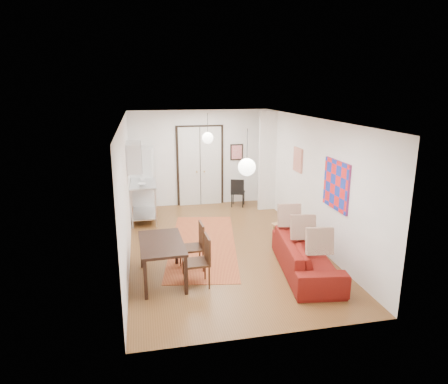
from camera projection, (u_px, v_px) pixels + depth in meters
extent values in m
plane|color=brown|center=(223.00, 246.00, 9.23)|extent=(7.00, 7.00, 0.00)
cube|color=white|center=(223.00, 119.00, 8.49)|extent=(4.20, 7.00, 0.02)
cube|color=white|center=(200.00, 158.00, 12.17)|extent=(4.20, 0.02, 2.90)
cube|color=white|center=(274.00, 244.00, 5.55)|extent=(4.20, 0.02, 2.90)
cube|color=white|center=(126.00, 190.00, 8.44)|extent=(0.02, 7.00, 2.90)
cube|color=white|center=(311.00, 181.00, 9.28)|extent=(0.02, 7.00, 2.90)
cube|color=silver|center=(200.00, 166.00, 12.19)|extent=(1.44, 0.06, 2.50)
cube|color=white|center=(267.00, 161.00, 11.64)|extent=(0.50, 0.10, 2.90)
cube|color=silver|center=(134.00, 157.00, 9.78)|extent=(0.35, 1.00, 0.70)
cube|color=red|center=(336.00, 185.00, 8.04)|extent=(0.05, 1.00, 1.00)
cube|color=beige|center=(298.00, 160.00, 9.94)|extent=(0.05, 0.50, 0.60)
cube|color=red|center=(237.00, 152.00, 12.33)|extent=(0.40, 0.03, 0.50)
cube|color=#A47244|center=(128.00, 152.00, 10.21)|extent=(0.03, 0.44, 0.54)
sphere|color=white|center=(208.00, 138.00, 10.55)|extent=(0.30, 0.30, 0.30)
cylinder|color=black|center=(208.00, 123.00, 10.44)|extent=(0.01, 0.01, 0.50)
sphere|color=white|center=(247.00, 167.00, 6.76)|extent=(0.30, 0.30, 0.30)
cylinder|color=black|center=(247.00, 144.00, 6.66)|extent=(0.01, 0.01, 0.50)
cube|color=#AD5B2B|center=(203.00, 244.00, 9.32)|extent=(2.13, 4.14, 0.01)
imported|color=maroon|center=(306.00, 256.00, 7.85)|extent=(2.46, 1.24, 0.69)
cube|color=tan|center=(292.00, 224.00, 9.56)|extent=(1.00, 0.73, 0.04)
cube|color=tan|center=(279.00, 236.00, 9.34)|extent=(0.06, 0.06, 0.36)
cube|color=tan|center=(311.00, 233.00, 9.50)|extent=(0.06, 0.06, 0.36)
cube|color=tan|center=(273.00, 230.00, 9.72)|extent=(0.06, 0.06, 0.36)
cube|color=tan|center=(304.00, 228.00, 9.88)|extent=(0.06, 0.06, 0.36)
imported|color=#3A6D31|center=(294.00, 215.00, 9.51)|extent=(0.39, 0.42, 0.39)
cube|color=silver|center=(143.00, 184.00, 10.77)|extent=(0.72, 1.39, 0.05)
cube|color=silver|center=(145.00, 213.00, 10.98)|extent=(0.68, 1.35, 0.03)
cylinder|color=silver|center=(132.00, 209.00, 10.23)|extent=(0.04, 0.04, 1.03)
cylinder|color=silver|center=(156.00, 208.00, 10.35)|extent=(0.04, 0.04, 1.03)
cylinder|color=silver|center=(133.00, 196.00, 11.46)|extent=(0.04, 0.04, 1.03)
cylinder|color=silver|center=(154.00, 195.00, 11.58)|extent=(0.04, 0.04, 1.03)
imported|color=silver|center=(143.00, 184.00, 10.47)|extent=(0.25, 0.25, 0.06)
imported|color=#5089AE|center=(142.00, 177.00, 10.97)|extent=(0.10, 0.10, 0.22)
cube|color=silver|center=(142.00, 180.00, 11.62)|extent=(0.74, 0.74, 1.87)
cube|color=black|center=(161.00, 243.00, 7.42)|extent=(0.85, 1.43, 0.05)
cube|color=black|center=(144.00, 280.00, 6.84)|extent=(0.06, 0.06, 0.72)
cube|color=black|center=(185.00, 276.00, 6.98)|extent=(0.06, 0.06, 0.72)
cube|color=black|center=(143.00, 251.00, 8.07)|extent=(0.06, 0.06, 0.72)
cube|color=black|center=(178.00, 248.00, 8.21)|extent=(0.06, 0.06, 0.72)
cube|color=#391D12|center=(191.00, 248.00, 7.95)|extent=(0.48, 0.46, 0.04)
cube|color=#391D12|center=(190.00, 232.00, 8.08)|extent=(0.06, 0.44, 0.48)
cylinder|color=#391D12|center=(183.00, 263.00, 7.78)|extent=(0.03, 0.03, 0.46)
cylinder|color=#391D12|center=(203.00, 262.00, 7.86)|extent=(0.03, 0.03, 0.46)
cylinder|color=#391D12|center=(181.00, 255.00, 8.16)|extent=(0.03, 0.03, 0.46)
cylinder|color=#391D12|center=(200.00, 254.00, 8.23)|extent=(0.03, 0.03, 0.46)
cube|color=#391D12|center=(196.00, 263.00, 7.29)|extent=(0.48, 0.46, 0.04)
cube|color=#391D12|center=(194.00, 245.00, 7.42)|extent=(0.06, 0.44, 0.48)
cylinder|color=#391D12|center=(188.00, 280.00, 7.12)|extent=(0.03, 0.03, 0.46)
cylinder|color=#391D12|center=(208.00, 278.00, 7.19)|extent=(0.03, 0.03, 0.46)
cylinder|color=#391D12|center=(185.00, 270.00, 7.50)|extent=(0.03, 0.03, 0.46)
cylinder|color=#391D12|center=(205.00, 268.00, 7.57)|extent=(0.03, 0.03, 0.46)
cube|color=black|center=(238.00, 192.00, 12.20)|extent=(0.51, 0.51, 0.04)
cube|color=black|center=(237.00, 184.00, 12.31)|extent=(0.39, 0.18, 0.43)
cylinder|color=black|center=(234.00, 201.00, 12.06)|extent=(0.03, 0.03, 0.43)
cylinder|color=black|center=(245.00, 200.00, 12.13)|extent=(0.03, 0.03, 0.43)
cylinder|color=black|center=(231.00, 198.00, 12.38)|extent=(0.03, 0.03, 0.43)
cylinder|color=black|center=(242.00, 197.00, 12.45)|extent=(0.03, 0.03, 0.43)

